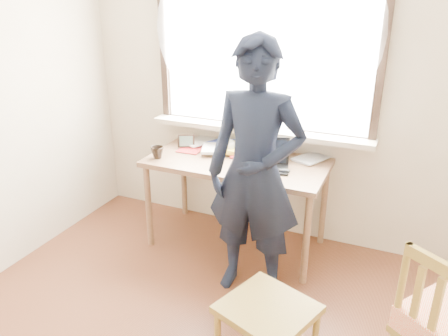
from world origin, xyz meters
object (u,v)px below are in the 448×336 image
at_px(desk, 237,170).
at_px(mug_dark, 157,152).
at_px(mug_white, 227,147).
at_px(person, 255,174).
at_px(work_chair, 267,317).
at_px(laptop, 268,161).

bearing_deg(desk, mug_dark, -161.24).
relative_size(mug_white, person, 0.07).
xyz_separation_m(mug_white, work_chair, (0.79, -1.32, -0.42)).
xyz_separation_m(mug_dark, person, (0.92, -0.29, 0.08)).
height_order(desk, mug_dark, mug_dark).
bearing_deg(mug_dark, person, -17.39).
bearing_deg(work_chair, mug_dark, 141.95).
distance_m(laptop, person, 0.46).
distance_m(mug_white, work_chair, 1.59).
bearing_deg(work_chair, laptop, 108.84).
xyz_separation_m(desk, mug_white, (-0.14, 0.14, 0.13)).
height_order(mug_white, work_chair, mug_white).
bearing_deg(person, mug_white, 125.26).
distance_m(desk, mug_white, 0.23).
relative_size(laptop, mug_white, 2.91).
bearing_deg(mug_dark, desk, 18.76).
bearing_deg(work_chair, mug_white, 121.06).
bearing_deg(mug_dark, mug_white, 36.50).
bearing_deg(person, mug_dark, 161.47).
relative_size(mug_dark, work_chair, 0.18).
xyz_separation_m(mug_dark, work_chair, (1.25, -0.98, -0.41)).
distance_m(mug_white, person, 0.78).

